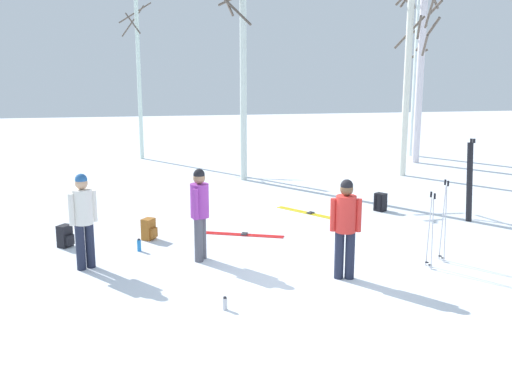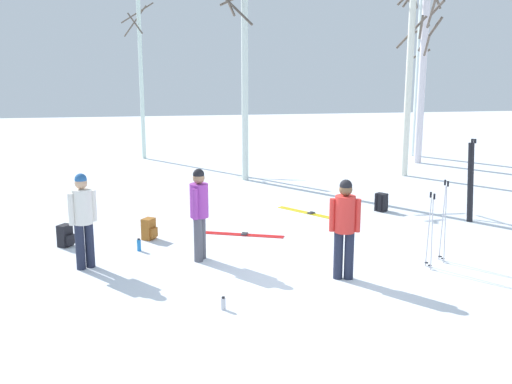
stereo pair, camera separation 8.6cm
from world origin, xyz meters
TOP-DOWN VIEW (x-y plane):
  - ground_plane at (0.00, 0.00)m, footprint 60.00×60.00m
  - person_0 at (-3.55, 1.29)m, footprint 0.46×0.34m
  - person_1 at (-1.51, 1.42)m, footprint 0.34×0.48m
  - person_2 at (0.82, 0.06)m, footprint 0.51×0.34m
  - ski_pair_planted_0 at (4.71, 3.16)m, footprint 0.19×0.13m
  - ski_pair_lying_0 at (-0.52, 2.90)m, footprint 1.72×0.79m
  - ski_pair_lying_1 at (1.32, 4.42)m, footprint 1.29×1.61m
  - ski_poles_0 at (2.48, 0.34)m, footprint 0.07×0.24m
  - ski_poles_1 at (2.88, 0.65)m, footprint 0.07×0.22m
  - backpack_0 at (3.11, 4.41)m, footprint 0.34×0.34m
  - backpack_1 at (-4.09, 2.66)m, footprint 0.34×0.34m
  - backpack_2 at (-2.46, 2.90)m, footprint 0.34×0.33m
  - water_bottle_0 at (-2.64, 2.14)m, footprint 0.08×0.08m
  - water_bottle_1 at (-1.32, -0.93)m, footprint 0.07×0.07m
  - birch_tree_0 at (-2.77, 13.38)m, footprint 1.20×1.07m
  - birch_tree_1 at (0.36, 8.78)m, footprint 1.47×1.61m
  - birch_tree_2 at (5.46, 8.67)m, footprint 1.15×1.32m
  - birch_tree_3 at (6.86, 10.91)m, footprint 1.50×1.30m
  - birch_tree_4 at (7.36, 12.38)m, footprint 1.43×1.44m

SIDE VIEW (x-z plane):
  - ground_plane at x=0.00m, z-range 0.00..0.00m
  - ski_pair_lying_1 at x=1.32m, z-range -0.01..0.03m
  - ski_pair_lying_0 at x=-0.52m, z-range -0.01..0.03m
  - water_bottle_1 at x=-1.32m, z-range -0.01..0.20m
  - water_bottle_0 at x=-2.64m, z-range -0.01..0.24m
  - backpack_0 at x=3.11m, z-range -0.01..0.43m
  - backpack_1 at x=-4.09m, z-range -0.01..0.43m
  - backpack_2 at x=-2.46m, z-range -0.01..0.43m
  - ski_poles_0 at x=2.48m, z-range 0.05..1.42m
  - ski_poles_1 at x=2.88m, z-range 0.05..1.57m
  - ski_pair_planted_0 at x=4.71m, z-range -0.01..1.90m
  - person_0 at x=-3.55m, z-range 0.12..1.84m
  - person_1 at x=-1.51m, z-range 0.12..1.84m
  - person_2 at x=0.82m, z-range 0.12..1.84m
  - birch_tree_4 at x=7.36m, z-range -0.02..6.39m
  - birch_tree_0 at x=-2.77m, z-range 0.11..6.69m
  - birch_tree_2 at x=5.46m, z-range 0.13..6.75m
  - birch_tree_3 at x=6.86m, z-range 0.16..6.81m
  - birch_tree_1 at x=0.36m, z-range 0.17..7.75m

